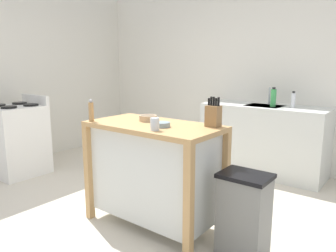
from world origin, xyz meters
TOP-DOWN VIEW (x-y plane):
  - ground_plane at (0.00, 0.00)m, footprint 6.25×6.25m
  - wall_back at (0.00, 2.45)m, footprint 5.25×0.10m
  - wall_left at (-2.62, 0.93)m, footprint 0.10×3.05m
  - kitchen_island at (0.19, 0.15)m, footprint 1.16×0.60m
  - knife_block at (0.65, 0.35)m, footprint 0.11×0.09m
  - bowl_ceramic_small at (0.06, 0.22)m, footprint 0.16×0.16m
  - bowl_ceramic_wide at (0.32, 0.09)m, footprint 0.13×0.13m
  - drinking_cup at (0.37, -0.06)m, footprint 0.07×0.07m
  - pepper_grinder at (-0.32, -0.10)m, footprint 0.04×0.04m
  - trash_bin at (1.01, 0.20)m, footprint 0.36×0.28m
  - sink_counter at (0.39, 2.10)m, footprint 1.56×0.60m
  - sink_faucet at (0.39, 2.24)m, footprint 0.02×0.02m
  - bottle_spray_cleaner at (0.73, 2.13)m, footprint 0.05×0.05m
  - bottle_dish_soap at (0.52, 2.03)m, footprint 0.07×0.07m
  - stove at (-2.07, 0.11)m, footprint 0.60×0.60m

SIDE VIEW (x-z plane):
  - ground_plane at x=0.00m, z-range 0.00..0.00m
  - trash_bin at x=1.01m, z-range 0.00..0.63m
  - sink_counter at x=0.39m, z-range 0.00..0.89m
  - stove at x=-2.07m, z-range -0.05..0.95m
  - kitchen_island at x=0.19m, z-range 0.05..0.97m
  - bowl_ceramic_wide at x=0.32m, z-range 0.91..0.95m
  - bowl_ceramic_small at x=0.06m, z-range 0.91..0.97m
  - drinking_cup at x=0.37m, z-range 0.91..1.01m
  - bottle_spray_cleaner at x=0.73m, z-range 0.88..1.08m
  - sink_faucet at x=0.39m, z-range 0.89..1.11m
  - bottle_dish_soap at x=0.52m, z-range 0.88..1.12m
  - pepper_grinder at x=-0.32m, z-range 0.91..1.10m
  - knife_block at x=0.65m, z-range 0.88..1.13m
  - wall_back at x=0.00m, z-range 0.00..2.60m
  - wall_left at x=-2.62m, z-range 0.00..2.60m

